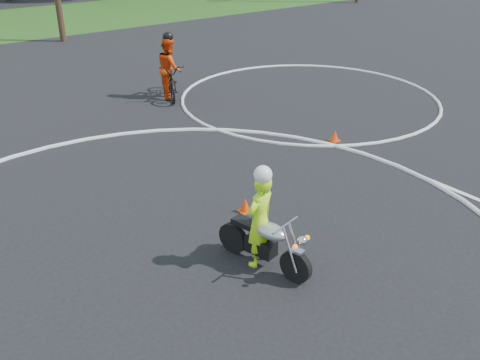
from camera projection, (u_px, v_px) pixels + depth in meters
course_markings at (229, 192)px, 11.19m from camera, size 19.05×19.05×0.12m
primary_motorcycle at (265, 242)px, 8.63m from camera, size 0.67×1.82×0.97m
rider_primary_grp at (260, 218)px, 8.54m from camera, size 0.66×0.51×1.79m
rider_second_grp at (170, 75)px, 16.73m from camera, size 1.56×2.25×2.05m
traffic_cones at (342, 170)px, 11.85m from camera, size 23.71×8.69×0.30m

